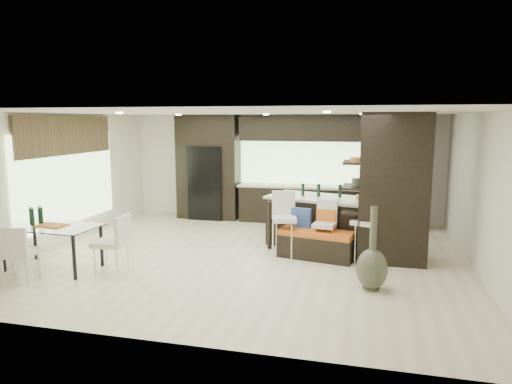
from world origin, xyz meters
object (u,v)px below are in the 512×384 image
(bench, at_px, (316,244))
(chair_near, at_px, (21,257))
(stool_right, at_px, (366,234))
(floor_vase, at_px, (373,249))
(chair_end, at_px, (111,247))
(stool_mid, at_px, (324,235))
(dining_table, at_px, (53,247))
(kitchen_island, at_px, (328,222))
(stool_left, at_px, (284,231))

(bench, distance_m, chair_near, 5.02)
(stool_right, relative_size, bench, 0.74)
(floor_vase, height_order, chair_end, floor_vase)
(stool_right, distance_m, chair_end, 4.46)
(stool_mid, relative_size, dining_table, 0.56)
(kitchen_island, distance_m, dining_table, 5.17)
(stool_left, height_order, dining_table, stool_left)
(stool_left, distance_m, chair_end, 3.13)
(kitchen_island, bearing_deg, chair_near, -127.37)
(floor_vase, xyz_separation_m, dining_table, (-5.36, -0.30, -0.26))
(floor_vase, height_order, chair_near, floor_vase)
(stool_mid, relative_size, chair_near, 1.00)
(stool_right, bearing_deg, chair_near, -134.30)
(kitchen_island, distance_m, chair_near, 5.59)
(stool_right, bearing_deg, bench, -160.38)
(kitchen_island, distance_m, floor_vase, 2.41)
(stool_mid, relative_size, bench, 0.63)
(stool_left, bearing_deg, bench, -13.80)
(dining_table, xyz_separation_m, chair_near, (0.00, -0.76, 0.06))
(stool_mid, distance_m, bench, 0.22)
(stool_mid, xyz_separation_m, bench, (-0.14, -0.02, -0.17))
(stool_left, height_order, stool_mid, stool_left)
(stool_left, height_order, stool_right, stool_right)
(stool_mid, bearing_deg, chair_end, -143.29)
(stool_mid, xyz_separation_m, stool_right, (0.75, -0.03, 0.07))
(bench, distance_m, chair_end, 3.67)
(stool_mid, height_order, chair_end, chair_end)
(dining_table, distance_m, chair_near, 0.77)
(stool_right, bearing_deg, stool_left, -159.58)
(stool_left, xyz_separation_m, bench, (0.61, 0.01, -0.23))
(dining_table, bearing_deg, stool_right, 20.42)
(dining_table, height_order, chair_end, chair_end)
(dining_table, bearing_deg, stool_mid, 23.53)
(stool_left, bearing_deg, stool_right, -14.96)
(stool_mid, xyz_separation_m, dining_table, (-4.50, -1.72, -0.06))
(kitchen_island, bearing_deg, stool_right, -32.25)
(chair_end, bearing_deg, chair_near, 120.40)
(dining_table, relative_size, chair_end, 1.70)
(chair_end, bearing_deg, stool_right, -71.62)
(stool_right, bearing_deg, stool_mid, -161.78)
(chair_near, bearing_deg, kitchen_island, 24.64)
(stool_mid, distance_m, stool_right, 0.76)
(stool_right, height_order, floor_vase, floor_vase)
(chair_near, bearing_deg, stool_left, 21.61)
(stool_right, bearing_deg, kitchen_island, 152.10)
(stool_right, xyz_separation_m, dining_table, (-5.26, -1.69, -0.13))
(chair_near, relative_size, chair_end, 0.95)
(bench, bearing_deg, chair_near, -138.86)
(stool_left, distance_m, stool_mid, 0.76)
(stool_left, height_order, floor_vase, floor_vase)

